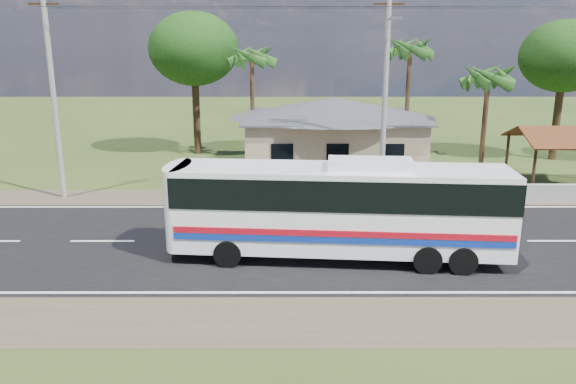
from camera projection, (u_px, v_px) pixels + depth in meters
name	position (u px, v px, depth m)	size (l,w,h in m)	color
ground	(331.00, 241.00, 22.07)	(120.00, 120.00, 0.00)	#304418
road	(331.00, 241.00, 22.07)	(120.00, 16.00, 0.03)	black
house	(332.00, 126.00, 33.94)	(12.40, 10.00, 5.00)	tan
waiting_shed	(566.00, 137.00, 29.59)	(5.20, 4.48, 3.35)	#3D2316
concrete_barrier	(568.00, 193.00, 27.38)	(7.00, 0.30, 0.90)	#9E9E99
utility_poles	(379.00, 81.00, 26.84)	(32.80, 2.22, 11.00)	#9E9E99
palm_near	(488.00, 77.00, 31.23)	(2.80, 2.80, 6.70)	#47301E
palm_mid	(410.00, 49.00, 35.19)	(2.80, 2.80, 8.20)	#47301E
palm_far	(252.00, 57.00, 35.79)	(2.80, 2.80, 7.70)	#47301E
tree_behind_house	(194.00, 49.00, 37.61)	(6.00, 6.00, 9.61)	#47301E
tree_behind_shed	(564.00, 57.00, 35.81)	(5.60, 5.60, 9.02)	#47301E
coach_bus	(341.00, 203.00, 19.83)	(11.95, 3.47, 3.66)	white
person	(473.00, 193.00, 26.40)	(0.53, 0.35, 1.47)	navy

